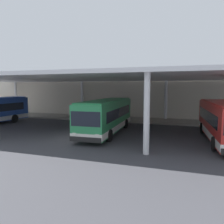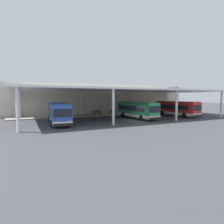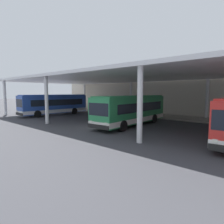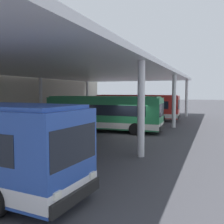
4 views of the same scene
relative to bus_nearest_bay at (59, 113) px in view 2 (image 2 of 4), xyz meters
name	(u,v)px [view 2 (image 2 of 4)]	position (x,y,z in m)	size (l,w,h in m)	color
ground_plane	(139,121)	(13.03, -2.67, -1.66)	(200.00, 200.00, 0.00)	#3D3D42
platform_kerb	(110,114)	(13.03, 9.08, -1.57)	(42.00, 4.50, 0.18)	gray
station_building_facade	(104,99)	(13.03, 12.33, 1.87)	(48.00, 1.60, 7.06)	beige
canopy_shelter	(123,91)	(13.03, 2.83, 3.66)	(40.00, 17.00, 5.55)	silver
bus_nearest_bay	(59,113)	(0.00, 0.00, 0.00)	(3.23, 10.68, 3.17)	#284CA8
bus_second_bay	(136,110)	(14.53, 0.39, 0.00)	(3.00, 10.62, 3.17)	#28844C
bus_middle_bay	(176,108)	(24.56, 0.25, 0.00)	(3.10, 10.65, 3.17)	red
bench_waiting	(97,112)	(9.94, 9.15, -0.99)	(1.80, 0.45, 0.92)	brown
trash_bin	(111,112)	(13.38, 9.05, -0.98)	(0.52, 0.52, 0.98)	maroon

